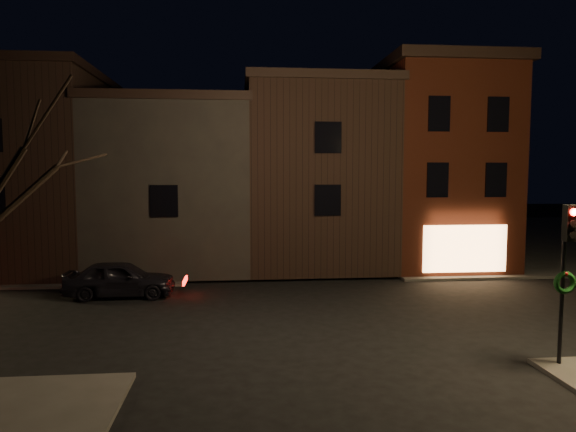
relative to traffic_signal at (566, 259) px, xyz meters
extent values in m
plane|color=black|center=(-5.60, 5.51, -2.81)|extent=(120.00, 120.00, 0.00)
cube|color=#2D2B28|center=(14.40, 25.51, -2.75)|extent=(30.00, 30.00, 0.12)
cube|color=#40160B|center=(2.40, 15.01, 2.31)|extent=(6.00, 8.00, 10.00)
cube|color=black|center=(2.40, 15.01, 7.56)|extent=(6.50, 8.50, 0.50)
cube|color=#F3AF6D|center=(2.40, 10.96, -1.39)|extent=(4.00, 0.12, 2.20)
cube|color=black|center=(-4.10, 16.01, 1.81)|extent=(7.00, 10.00, 9.00)
cube|color=black|center=(-4.10, 16.01, 6.51)|extent=(7.30, 10.30, 0.40)
cube|color=black|center=(-11.35, 16.01, 1.31)|extent=(7.50, 10.00, 8.00)
cube|color=black|center=(-11.35, 16.01, 5.51)|extent=(7.80, 10.30, 0.40)
cube|color=black|center=(-18.60, 16.01, 2.06)|extent=(7.00, 10.00, 9.50)
cube|color=black|center=(-18.60, 16.01, 7.01)|extent=(7.30, 10.30, 0.40)
cylinder|color=black|center=(0.00, 0.11, -0.69)|extent=(0.10, 0.10, 4.00)
cube|color=black|center=(0.00, -0.07, 0.91)|extent=(0.28, 0.22, 0.90)
cylinder|color=#FF0C07|center=(0.00, -0.19, 1.19)|extent=(0.18, 0.06, 0.18)
cylinder|color=black|center=(0.00, -0.19, 0.91)|extent=(0.18, 0.06, 0.18)
cylinder|color=black|center=(0.00, -0.19, 0.63)|extent=(0.18, 0.06, 0.18)
torus|color=#0C380F|center=(0.00, 0.02, -0.59)|extent=(0.58, 0.14, 0.58)
sphere|color=#990C0C|center=(0.00, 0.00, -0.37)|extent=(0.12, 0.12, 0.12)
imported|color=black|center=(-12.84, 8.86, -2.08)|extent=(4.30, 1.76, 1.46)
camera|label=1|loc=(-8.06, -11.86, 2.14)|focal=32.00mm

